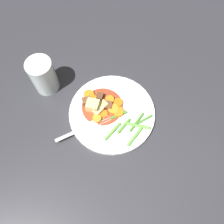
{
  "coord_description": "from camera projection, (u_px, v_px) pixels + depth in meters",
  "views": [
    {
      "loc": [
        -0.16,
        0.25,
        0.66
      ],
      "look_at": [
        0.0,
        0.0,
        0.02
      ],
      "focal_mm": 36.98,
      "sensor_mm": 36.0,
      "label": 1
    }
  ],
  "objects": [
    {
      "name": "ground_plane",
      "position": [
        112.0,
        114.0,
        0.72
      ],
      "size": [
        3.0,
        3.0,
        0.0
      ],
      "primitive_type": "plane",
      "color": "#2D2D33"
    },
    {
      "name": "dinner_plate",
      "position": [
        112.0,
        113.0,
        0.72
      ],
      "size": [
        0.27,
        0.27,
        0.02
      ],
      "primitive_type": "cylinder",
      "color": "white",
      "rests_on": "ground_plane"
    },
    {
      "name": "stew_sauce",
      "position": [
        102.0,
        106.0,
        0.72
      ],
      "size": [
        0.13,
        0.13,
        0.0
      ],
      "primitive_type": "cylinder",
      "color": "#93381E",
      "rests_on": "dinner_plate"
    },
    {
      "name": "carrot_slice_0",
      "position": [
        110.0,
        100.0,
        0.72
      ],
      "size": [
        0.04,
        0.04,
        0.01
      ],
      "primitive_type": "cylinder",
      "rotation": [
        0.0,
        0.0,
        5.54
      ],
      "color": "orange",
      "rests_on": "dinner_plate"
    },
    {
      "name": "carrot_slice_1",
      "position": [
        104.0,
        114.0,
        0.7
      ],
      "size": [
        0.04,
        0.04,
        0.01
      ],
      "primitive_type": "cylinder",
      "rotation": [
        0.0,
        0.0,
        0.65
      ],
      "color": "orange",
      "rests_on": "dinner_plate"
    },
    {
      "name": "carrot_slice_2",
      "position": [
        91.0,
        100.0,
        0.72
      ],
      "size": [
        0.04,
        0.04,
        0.01
      ],
      "primitive_type": "cylinder",
      "rotation": [
        0.0,
        0.0,
        3.31
      ],
      "color": "orange",
      "rests_on": "dinner_plate"
    },
    {
      "name": "carrot_slice_3",
      "position": [
        118.0,
        112.0,
        0.7
      ],
      "size": [
        0.03,
        0.03,
        0.01
      ],
      "primitive_type": "cylinder",
      "rotation": [
        0.0,
        0.0,
        3.15
      ],
      "color": "orange",
      "rests_on": "dinner_plate"
    },
    {
      "name": "carrot_slice_4",
      "position": [
        97.0,
        119.0,
        0.69
      ],
      "size": [
        0.03,
        0.03,
        0.01
      ],
      "primitive_type": "cylinder",
      "rotation": [
        0.0,
        0.0,
        4.59
      ],
      "color": "orange",
      "rests_on": "dinner_plate"
    },
    {
      "name": "carrot_slice_5",
      "position": [
        117.0,
        102.0,
        0.72
      ],
      "size": [
        0.04,
        0.04,
        0.01
      ],
      "primitive_type": "cylinder",
      "rotation": [
        0.0,
        0.0,
        1.26
      ],
      "color": "orange",
      "rests_on": "dinner_plate"
    },
    {
      "name": "carrot_slice_6",
      "position": [
        89.0,
        95.0,
        0.73
      ],
      "size": [
        0.05,
        0.05,
        0.01
      ],
      "primitive_type": "cylinder",
      "rotation": [
        0.0,
        0.0,
        0.53
      ],
      "color": "orange",
      "rests_on": "dinner_plate"
    },
    {
      "name": "carrot_slice_7",
      "position": [
        114.0,
        110.0,
        0.71
      ],
      "size": [
        0.04,
        0.04,
        0.01
      ],
      "primitive_type": "cylinder",
      "rotation": [
        0.0,
        0.0,
        5.13
      ],
      "color": "orange",
      "rests_on": "dinner_plate"
    },
    {
      "name": "potato_chunk_0",
      "position": [
        102.0,
        106.0,
        0.71
      ],
      "size": [
        0.03,
        0.03,
        0.02
      ],
      "primitive_type": "cube",
      "rotation": [
        0.0,
        0.0,
        4.43
      ],
      "color": "#DBBC6B",
      "rests_on": "dinner_plate"
    },
    {
      "name": "potato_chunk_1",
      "position": [
        98.0,
        110.0,
        0.7
      ],
      "size": [
        0.03,
        0.03,
        0.02
      ],
      "primitive_type": "cube",
      "rotation": [
        0.0,
        0.0,
        6.15
      ],
      "color": "#EAD68C",
      "rests_on": "dinner_plate"
    },
    {
      "name": "potato_chunk_2",
      "position": [
        93.0,
        106.0,
        0.7
      ],
      "size": [
        0.05,
        0.04,
        0.04
      ],
      "primitive_type": "cube",
      "rotation": [
        0.0,
        0.0,
        0.29
      ],
      "color": "#E5CC7A",
      "rests_on": "dinner_plate"
    },
    {
      "name": "meat_chunk_0",
      "position": [
        87.0,
        101.0,
        0.71
      ],
      "size": [
        0.03,
        0.03,
        0.03
      ],
      "primitive_type": "cube",
      "rotation": [
        0.0,
        0.0,
        2.39
      ],
      "color": "brown",
      "rests_on": "dinner_plate"
    },
    {
      "name": "meat_chunk_1",
      "position": [
        108.0,
        105.0,
        0.71
      ],
      "size": [
        0.03,
        0.03,
        0.02
      ],
      "primitive_type": "cube",
      "rotation": [
        0.0,
        0.0,
        1.91
      ],
      "color": "brown",
      "rests_on": "dinner_plate"
    },
    {
      "name": "meat_chunk_2",
      "position": [
        100.0,
        97.0,
        0.72
      ],
      "size": [
        0.02,
        0.03,
        0.02
      ],
      "primitive_type": "cube",
      "rotation": [
        0.0,
        0.0,
        1.86
      ],
      "color": "#56331E",
      "rests_on": "dinner_plate"
    },
    {
      "name": "green_bean_0",
      "position": [
        118.0,
        116.0,
        0.7
      ],
      "size": [
        0.04,
        0.05,
        0.01
      ],
      "primitive_type": "cylinder",
      "rotation": [
        0.0,
        1.57,
        4.13
      ],
      "color": "#4C8E33",
      "rests_on": "dinner_plate"
    },
    {
      "name": "green_bean_1",
      "position": [
        136.0,
        135.0,
        0.67
      ],
      "size": [
        0.02,
        0.08,
        0.01
      ],
      "primitive_type": "cylinder",
      "rotation": [
        0.0,
        1.57,
        4.6
      ],
      "color": "#66AD42",
      "rests_on": "dinner_plate"
    },
    {
      "name": "green_bean_2",
      "position": [
        113.0,
        131.0,
        0.68
      ],
      "size": [
        0.02,
        0.07,
        0.01
      ],
      "primitive_type": "cylinder",
      "rotation": [
        0.0,
        1.57,
        4.55
      ],
      "color": "#66AD42",
      "rests_on": "dinner_plate"
    },
    {
      "name": "green_bean_3",
      "position": [
        136.0,
        127.0,
        0.69
      ],
      "size": [
        0.08,
        0.03,
        0.01
      ],
      "primitive_type": "cylinder",
      "rotation": [
        0.0,
        1.57,
        3.47
      ],
      "color": "#66AD42",
      "rests_on": "dinner_plate"
    },
    {
      "name": "green_bean_4",
      "position": [
        145.0,
        119.0,
        0.7
      ],
      "size": [
        0.03,
        0.05,
        0.01
      ],
      "primitive_type": "cylinder",
      "rotation": [
        0.0,
        1.57,
        4.22
      ],
      "color": "#4C8E33",
      "rests_on": "dinner_plate"
    },
    {
      "name": "green_bean_5",
      "position": [
        124.0,
        126.0,
        0.69
      ],
      "size": [
        0.02,
        0.06,
        0.01
      ],
      "primitive_type": "cylinder",
      "rotation": [
        0.0,
        1.57,
        4.58
      ],
      "color": "#599E38",
      "rests_on": "dinner_plate"
    },
    {
      "name": "green_bean_6",
      "position": [
        137.0,
        122.0,
        0.69
      ],
      "size": [
        0.01,
        0.07,
        0.01
      ],
      "primitive_type": "cylinder",
      "rotation": [
        0.0,
        1.57,
        4.64
      ],
      "color": "#4C8E33",
      "rests_on": "dinner_plate"
    },
    {
      "name": "fork",
      "position": [
        85.0,
        128.0,
        0.69
      ],
      "size": [
        0.11,
        0.16,
        0.0
      ],
      "color": "silver",
      "rests_on": "dinner_plate"
    },
    {
      "name": "water_glass",
      "position": [
        43.0,
        76.0,
        0.71
      ],
      "size": [
        0.08,
        0.08,
        0.12
      ],
      "primitive_type": "cylinder",
      "color": "silver",
      "rests_on": "ground_plane"
    }
  ]
}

